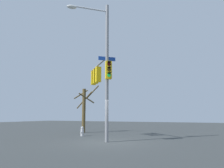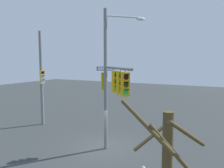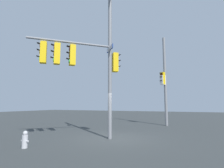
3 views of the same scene
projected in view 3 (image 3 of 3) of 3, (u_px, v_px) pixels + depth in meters
ground_plane at (113, 138)px, 9.76m from camera, size 80.00×80.00×0.00m
main_signal_pole_assembly at (91, 53)px, 9.68m from camera, size 5.14×3.59×8.68m
secondary_pole_assembly at (164, 80)px, 16.05m from camera, size 0.55×0.75×8.10m
fire_hydrant at (25, 140)px, 7.62m from camera, size 0.38×0.24×0.73m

